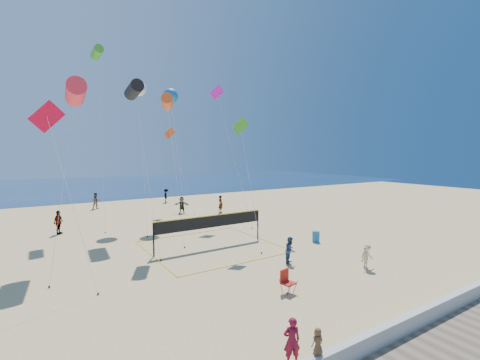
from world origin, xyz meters
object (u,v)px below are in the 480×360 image
camp_chair (286,280)px  trash_barrel (316,236)px  woman (292,341)px  volleyball_net (211,225)px

camp_chair → trash_barrel: (7.46, 5.58, -0.22)m
woman → camp_chair: bearing=-108.1°
trash_barrel → volleyball_net: 7.80m
woman → trash_barrel: size_ratio=1.88×
trash_barrel → volleyball_net: (-7.13, 2.96, 1.11)m
camp_chair → volleyball_net: bearing=75.7°
camp_chair → trash_barrel: size_ratio=1.52×
woman → volleyball_net: (3.50, 12.57, 0.76)m
woman → volleyball_net: 13.07m
trash_barrel → camp_chair: bearing=-143.2°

